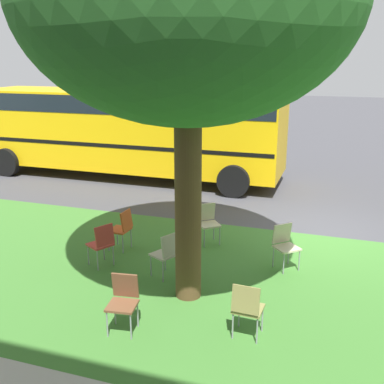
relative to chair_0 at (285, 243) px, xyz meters
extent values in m
plane|color=#424247|center=(-0.60, -2.14, -0.52)|extent=(80.00, 80.00, 0.00)
cube|color=#3D752D|center=(-0.60, 1.06, -0.52)|extent=(48.00, 6.00, 0.01)
cylinder|color=brown|center=(1.42, 1.62, 1.28)|extent=(0.44, 0.44, 3.60)
cube|color=beige|center=(-0.05, 0.05, -0.08)|extent=(0.58, 0.58, 0.04)
cube|color=beige|center=(0.07, -0.08, 0.16)|extent=(0.35, 0.33, 0.40)
cylinder|color=gray|center=(-0.03, 0.30, -0.31)|extent=(0.02, 0.02, 0.42)
cylinder|color=gray|center=(-0.30, 0.05, -0.31)|extent=(0.02, 0.02, 0.42)
cylinder|color=gray|center=(0.20, 0.05, -0.31)|extent=(0.02, 0.02, 0.42)
cylinder|color=gray|center=(-0.07, -0.19, -0.31)|extent=(0.02, 0.02, 0.42)
cube|color=beige|center=(1.72, -0.70, -0.08)|extent=(0.58, 0.57, 0.04)
cube|color=beige|center=(1.83, -0.84, 0.16)|extent=(0.37, 0.31, 0.40)
cylinder|color=gray|center=(1.76, -0.46, -0.31)|extent=(0.02, 0.02, 0.42)
cylinder|color=gray|center=(1.48, -0.68, -0.31)|extent=(0.02, 0.02, 0.42)
cylinder|color=gray|center=(1.97, -0.73, -0.31)|extent=(0.02, 0.02, 0.42)
cylinder|color=gray|center=(1.69, -0.95, -0.31)|extent=(0.02, 0.02, 0.42)
cube|color=olive|center=(0.21, 2.47, -0.08)|extent=(0.44, 0.42, 0.04)
cube|color=olive|center=(0.22, 2.65, 0.16)|extent=(0.40, 0.10, 0.40)
cylinder|color=gray|center=(0.02, 2.31, -0.31)|extent=(0.02, 0.02, 0.42)
cylinder|color=gray|center=(0.38, 2.29, -0.31)|extent=(0.02, 0.02, 0.42)
cylinder|color=gray|center=(0.04, 2.65, -0.31)|extent=(0.02, 0.02, 0.42)
cylinder|color=gray|center=(0.40, 2.63, -0.31)|extent=(0.02, 0.02, 0.42)
cube|color=#B7332D|center=(3.44, 1.03, -0.08)|extent=(0.55, 0.56, 0.04)
cube|color=#B7332D|center=(3.28, 1.11, 0.16)|extent=(0.27, 0.39, 0.40)
cylinder|color=gray|center=(3.51, 0.79, -0.31)|extent=(0.02, 0.02, 0.42)
cylinder|color=gray|center=(3.68, 1.10, -0.31)|extent=(0.02, 0.02, 0.42)
cylinder|color=gray|center=(3.21, 0.95, -0.31)|extent=(0.02, 0.02, 0.42)
cylinder|color=gray|center=(3.38, 1.27, -0.31)|extent=(0.02, 0.02, 0.42)
cube|color=#C64C1E|center=(3.45, 0.19, -0.08)|extent=(0.42, 0.44, 0.04)
cube|color=#C64C1E|center=(3.27, 0.20, 0.16)|extent=(0.11, 0.40, 0.40)
cylinder|color=gray|center=(3.61, 0.00, -0.31)|extent=(0.02, 0.02, 0.42)
cylinder|color=gray|center=(3.63, 0.36, -0.31)|extent=(0.02, 0.02, 0.42)
cylinder|color=gray|center=(3.27, 0.02, -0.31)|extent=(0.02, 0.02, 0.42)
cylinder|color=gray|center=(3.29, 0.38, -0.31)|extent=(0.02, 0.02, 0.42)
cube|color=#ADA393|center=(2.08, 1.07, -0.08)|extent=(0.55, 0.55, 0.04)
cube|color=#ADA393|center=(1.92, 1.16, 0.16)|extent=(0.26, 0.39, 0.40)
cylinder|color=gray|center=(2.15, 0.84, -0.31)|extent=(0.02, 0.02, 0.42)
cylinder|color=gray|center=(2.32, 1.16, -0.31)|extent=(0.02, 0.02, 0.42)
cylinder|color=gray|center=(1.85, 0.99, -0.31)|extent=(0.02, 0.02, 0.42)
cylinder|color=gray|center=(2.01, 1.31, -0.31)|extent=(0.02, 0.02, 0.42)
cube|color=brown|center=(1.99, 2.97, -0.08)|extent=(0.47, 0.45, 0.04)
cube|color=brown|center=(2.02, 2.79, 0.16)|extent=(0.41, 0.14, 0.40)
cylinder|color=gray|center=(2.15, 3.16, -0.31)|extent=(0.02, 0.02, 0.42)
cylinder|color=gray|center=(1.79, 3.11, -0.31)|extent=(0.02, 0.02, 0.42)
cylinder|color=gray|center=(2.20, 2.83, -0.31)|extent=(0.02, 0.02, 0.42)
cylinder|color=gray|center=(1.84, 2.78, -0.31)|extent=(0.02, 0.02, 0.42)
cube|color=yellow|center=(6.03, -5.54, 1.11)|extent=(10.40, 2.44, 2.50)
cube|color=black|center=(6.03, -5.54, 0.76)|extent=(10.30, 2.46, 0.12)
cube|color=black|center=(6.03, -5.54, 2.01)|extent=(10.30, 2.46, 0.56)
cylinder|color=black|center=(10.03, -4.28, -0.04)|extent=(0.96, 0.28, 0.96)
cylinder|color=black|center=(10.03, -6.80, -0.04)|extent=(0.96, 0.28, 0.96)
cylinder|color=black|center=(2.03, -4.28, -0.04)|extent=(0.96, 0.28, 0.96)
cylinder|color=black|center=(2.03, -6.80, -0.04)|extent=(0.96, 0.28, 0.96)
camera|label=1|loc=(-0.87, 8.36, 3.45)|focal=42.95mm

